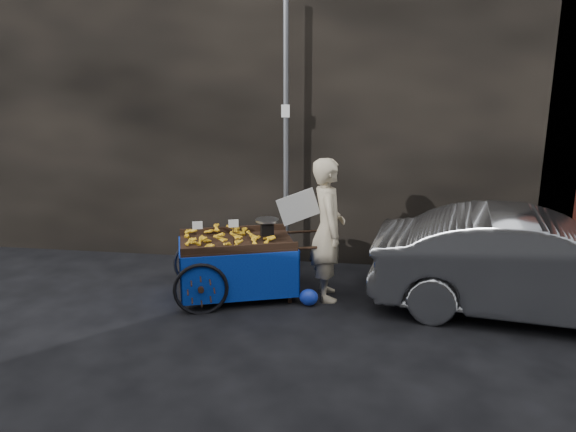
% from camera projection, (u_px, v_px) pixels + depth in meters
% --- Properties ---
extents(ground, '(80.00, 80.00, 0.00)m').
position_uv_depth(ground, '(250.00, 299.00, 7.53)').
color(ground, black).
rests_on(ground, ground).
extents(building_wall, '(13.50, 2.00, 5.00)m').
position_uv_depth(building_wall, '(303.00, 99.00, 9.32)').
color(building_wall, black).
rests_on(building_wall, ground).
extents(street_pole, '(0.12, 0.10, 4.00)m').
position_uv_depth(street_pole, '(286.00, 138.00, 8.21)').
color(street_pole, slate).
rests_on(street_pole, ground).
extents(banana_cart, '(2.25, 1.54, 1.12)m').
position_uv_depth(banana_cart, '(233.00, 247.00, 7.46)').
color(banana_cart, black).
rests_on(banana_cart, ground).
extents(vendor, '(0.95, 0.77, 1.90)m').
position_uv_depth(vendor, '(328.00, 229.00, 7.36)').
color(vendor, tan).
rests_on(vendor, ground).
extents(plastic_bag, '(0.25, 0.20, 0.22)m').
position_uv_depth(plastic_bag, '(309.00, 297.00, 7.30)').
color(plastic_bag, '#1A36C5').
rests_on(plastic_bag, ground).
extents(parked_car, '(4.09, 1.90, 1.30)m').
position_uv_depth(parked_car, '(535.00, 266.00, 6.87)').
color(parked_car, '#A8AAAF').
rests_on(parked_car, ground).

